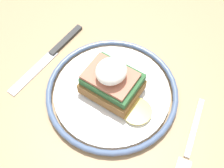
{
  "coord_description": "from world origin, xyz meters",
  "views": [
    {
      "loc": [
        -0.17,
        0.24,
        1.19
      ],
      "look_at": [
        -0.03,
        0.02,
        0.78
      ],
      "focal_mm": 45.0,
      "sensor_mm": 36.0,
      "label": 1
    }
  ],
  "objects_px": {
    "fork": "(190,143)",
    "knife": "(54,52)",
    "plate": "(112,92)",
    "sandwich": "(112,81)"
  },
  "relations": [
    {
      "from": "sandwich",
      "to": "fork",
      "type": "xyz_separation_m",
      "value": [
        -0.16,
        0.01,
        -0.04
      ]
    },
    {
      "from": "plate",
      "to": "fork",
      "type": "xyz_separation_m",
      "value": [
        -0.16,
        0.01,
        -0.01
      ]
    },
    {
      "from": "fork",
      "to": "knife",
      "type": "height_order",
      "value": "knife"
    },
    {
      "from": "sandwich",
      "to": "knife",
      "type": "bearing_deg",
      "value": -5.74
    },
    {
      "from": "plate",
      "to": "sandwich",
      "type": "bearing_deg",
      "value": -118.59
    },
    {
      "from": "plate",
      "to": "knife",
      "type": "distance_m",
      "value": 0.15
    },
    {
      "from": "plate",
      "to": "fork",
      "type": "height_order",
      "value": "plate"
    },
    {
      "from": "plate",
      "to": "knife",
      "type": "height_order",
      "value": "plate"
    },
    {
      "from": "sandwich",
      "to": "knife",
      "type": "relative_size",
      "value": 0.66
    },
    {
      "from": "sandwich",
      "to": "fork",
      "type": "distance_m",
      "value": 0.16
    }
  ]
}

